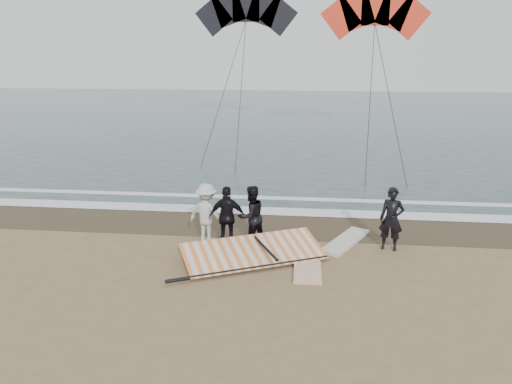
# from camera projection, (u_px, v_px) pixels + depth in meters

# --- Properties ---
(ground) EXTENTS (120.00, 120.00, 0.00)m
(ground) POSITION_uv_depth(u_px,v_px,m) (284.00, 285.00, 12.90)
(ground) COLOR #8C704C
(ground) RESTS_ON ground
(sea) EXTENTS (120.00, 54.00, 0.02)m
(sea) POSITION_uv_depth(u_px,v_px,m) (304.00, 116.00, 44.40)
(sea) COLOR #233838
(sea) RESTS_ON ground
(wet_sand) EXTENTS (120.00, 2.80, 0.01)m
(wet_sand) POSITION_uv_depth(u_px,v_px,m) (291.00, 225.00, 17.20)
(wet_sand) COLOR #4C3D2B
(wet_sand) RESTS_ON ground
(foam_near) EXTENTS (120.00, 0.90, 0.01)m
(foam_near) POSITION_uv_depth(u_px,v_px,m) (292.00, 212.00, 18.53)
(foam_near) COLOR white
(foam_near) RESTS_ON sea
(foam_far) EXTENTS (120.00, 0.45, 0.01)m
(foam_far) POSITION_uv_depth(u_px,v_px,m) (294.00, 199.00, 20.15)
(foam_far) COLOR white
(foam_far) RESTS_ON sea
(man_main) EXTENTS (0.80, 0.62, 1.94)m
(man_main) POSITION_uv_depth(u_px,v_px,m) (392.00, 219.00, 14.91)
(man_main) COLOR black
(man_main) RESTS_ON ground
(board_white) EXTENTS (0.78, 2.65, 0.11)m
(board_white) POSITION_uv_depth(u_px,v_px,m) (307.00, 262.00, 14.14)
(board_white) COLOR white
(board_white) RESTS_ON ground
(board_cream) EXTENTS (1.71, 2.46, 0.10)m
(board_cream) POSITION_uv_depth(u_px,v_px,m) (346.00, 241.00, 15.67)
(board_cream) COLOR beige
(board_cream) RESTS_ON ground
(trio_cluster) EXTENTS (2.68, 1.21, 1.92)m
(trio_cluster) POSITION_uv_depth(u_px,v_px,m) (226.00, 215.00, 15.30)
(trio_cluster) COLOR black
(trio_cluster) RESTS_ON ground
(sail_rig) EXTENTS (4.30, 3.42, 0.51)m
(sail_rig) POSITION_uv_depth(u_px,v_px,m) (252.00, 252.00, 14.43)
(sail_rig) COLOR black
(sail_rig) RESTS_ON ground
(kite_red) EXTENTS (7.37, 5.78, 13.55)m
(kite_red) POSITION_uv_depth(u_px,v_px,m) (375.00, 18.00, 30.35)
(kite_red) COLOR red
(kite_red) RESTS_ON ground
(kite_dark) EXTENTS (8.24, 6.77, 15.44)m
(kite_dark) POSITION_uv_depth(u_px,v_px,m) (246.00, 16.00, 34.98)
(kite_dark) COLOR black
(kite_dark) RESTS_ON ground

